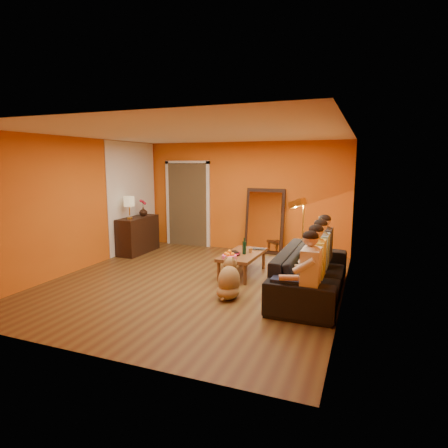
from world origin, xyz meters
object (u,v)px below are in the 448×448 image
at_px(wine_bottle, 244,246).
at_px(person_mid_left, 316,265).
at_px(person_far_right, 324,249).
at_px(tumbler, 251,250).
at_px(sofa, 311,272).
at_px(sideboard, 138,235).
at_px(person_far_left, 311,276).
at_px(table_lamp, 129,208).
at_px(coffee_table, 242,264).
at_px(vase, 143,211).
at_px(floor_lamp, 303,239).
at_px(mirror_frame, 265,221).
at_px(laptop, 257,249).
at_px(dog, 229,278).
at_px(person_mid_right, 321,257).

bearing_deg(wine_bottle, person_mid_left, -34.70).
relative_size(person_far_right, tumbler, 13.75).
bearing_deg(sofa, sideboard, 71.56).
bearing_deg(person_mid_left, person_far_left, -90.00).
bearing_deg(tumbler, person_far_left, -51.36).
distance_m(table_lamp, person_far_right, 4.42).
height_order(coffee_table, vase, vase).
relative_size(sideboard, coffee_table, 0.97).
distance_m(table_lamp, vase, 0.57).
xyz_separation_m(floor_lamp, wine_bottle, (-1.02, -0.32, -0.14)).
xyz_separation_m(mirror_frame, table_lamp, (-2.79, -1.38, 0.34)).
bearing_deg(wine_bottle, floor_lamp, 17.61).
height_order(table_lamp, floor_lamp, floor_lamp).
xyz_separation_m(person_far_left, laptop, (-1.32, 1.95, -0.18)).
relative_size(mirror_frame, table_lamp, 2.98).
relative_size(tumbler, vase, 0.43).
height_order(dog, vase, vase).
xyz_separation_m(dog, tumbler, (-0.07, 1.36, 0.13)).
xyz_separation_m(table_lamp, person_far_left, (4.37, -2.11, -0.49)).
xyz_separation_m(mirror_frame, sideboard, (-2.79, -1.08, -0.34)).
bearing_deg(mirror_frame, sofa, -59.82).
relative_size(person_far_left, tumbler, 13.75).
bearing_deg(mirror_frame, person_mid_right, -56.57).
xyz_separation_m(dog, person_far_right, (1.30, 1.29, 0.28)).
relative_size(person_far_left, person_far_right, 1.00).
distance_m(table_lamp, laptop, 3.13).
bearing_deg(vase, sofa, -21.42).
bearing_deg(wine_bottle, person_far_right, 3.92).
bearing_deg(wine_bottle, mirror_frame, 93.96).
relative_size(person_far_left, person_mid_left, 1.00).
height_order(sofa, laptop, sofa).
xyz_separation_m(coffee_table, dog, (0.19, -1.24, 0.12)).
relative_size(mirror_frame, sofa, 0.61).
relative_size(sofa, wine_bottle, 7.99).
xyz_separation_m(sideboard, sofa, (4.24, -1.41, -0.06)).
relative_size(floor_lamp, person_far_left, 1.18).
bearing_deg(vase, mirror_frame, 16.57).
bearing_deg(mirror_frame, person_mid_left, -61.77).
distance_m(dog, person_mid_right, 1.53).
bearing_deg(table_lamp, person_far_left, -25.81).
distance_m(wine_bottle, vase, 3.15).
distance_m(coffee_table, tumbler, 0.30).
height_order(sideboard, coffee_table, sideboard).
relative_size(sofa, laptop, 8.06).
distance_m(coffee_table, person_mid_right, 1.63).
xyz_separation_m(mirror_frame, laptop, (0.26, -1.54, -0.33)).
height_order(floor_lamp, dog, floor_lamp).
xyz_separation_m(person_mid_left, vase, (-4.37, 2.11, 0.34)).
distance_m(mirror_frame, tumbler, 1.81).
bearing_deg(floor_lamp, dog, -100.72).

